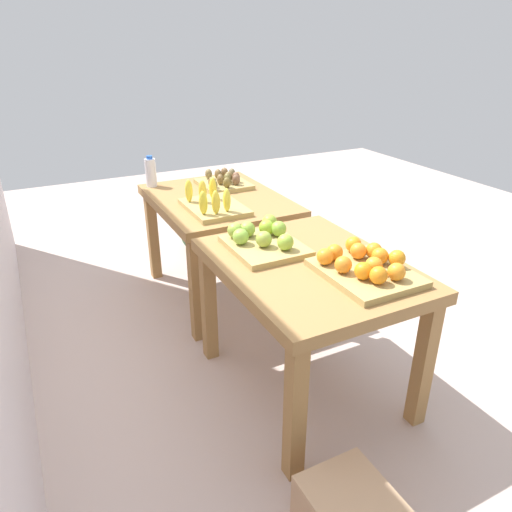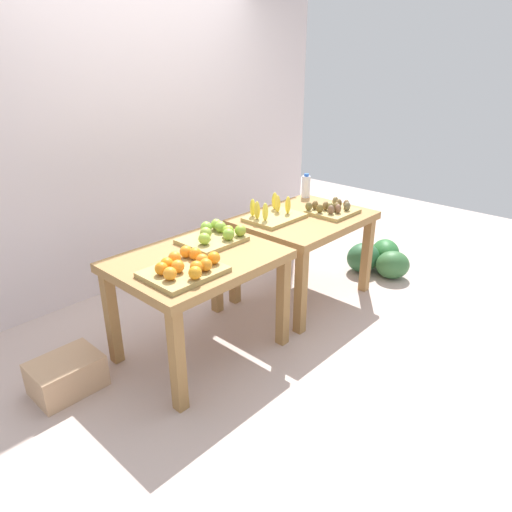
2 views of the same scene
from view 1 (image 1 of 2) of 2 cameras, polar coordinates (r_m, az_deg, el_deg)
ground_plane at (r=3.02m, az=-0.05°, el=-9.01°), size 8.00×8.00×0.00m
display_table_left at (r=2.29m, az=6.29°, el=-3.12°), size 1.04×0.80×0.72m
display_table_right at (r=3.20m, az=-4.60°, el=5.31°), size 1.04×0.80×0.72m
orange_bin at (r=2.15m, az=12.91°, el=-1.14°), size 0.45×0.37×0.11m
apple_bin at (r=2.38m, az=0.82°, el=2.06°), size 0.41×0.34×0.11m
banana_crate at (r=2.90m, az=-5.23°, el=6.23°), size 0.44×0.32×0.17m
kiwi_bin at (r=3.38m, az=-3.90°, el=8.88°), size 0.36×0.33×0.10m
water_bottle at (r=3.44m, az=-12.51°, el=9.78°), size 0.08×0.08×0.22m
watermelon_pile at (r=4.24m, az=-6.09°, el=3.27°), size 0.66×0.66×0.28m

